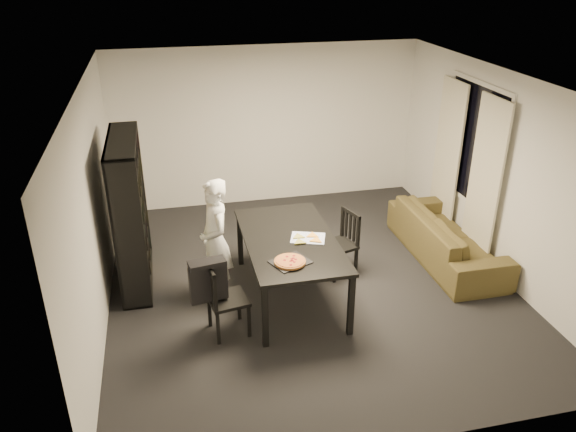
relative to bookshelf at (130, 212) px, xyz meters
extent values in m
cube|color=black|center=(2.16, -0.60, -0.95)|extent=(5.00, 5.50, 0.01)
cube|color=white|center=(2.16, -0.60, 1.65)|extent=(5.00, 5.50, 0.01)
cube|color=white|center=(2.16, 2.15, 0.35)|extent=(5.00, 0.01, 2.60)
cube|color=white|center=(2.16, -3.35, 0.35)|extent=(5.00, 0.01, 2.60)
cube|color=white|center=(-0.34, -0.60, 0.35)|extent=(0.01, 5.50, 2.60)
cube|color=white|center=(4.66, -0.60, 0.35)|extent=(0.01, 5.50, 2.60)
cube|color=black|center=(4.64, 0.00, 0.55)|extent=(0.02, 1.40, 1.60)
cube|color=white|center=(4.64, 0.00, 0.55)|extent=(0.03, 1.52, 1.72)
cube|color=beige|center=(4.56, -0.52, 0.20)|extent=(0.03, 0.70, 2.25)
cube|color=beige|center=(4.56, 0.52, 0.20)|extent=(0.03, 0.70, 2.25)
cube|color=black|center=(0.00, 0.00, 0.00)|extent=(0.35, 1.50, 1.90)
cube|color=black|center=(1.85, -0.85, -0.17)|extent=(1.07, 1.92, 0.04)
cube|color=black|center=(1.37, -1.76, -0.57)|extent=(0.06, 0.06, 0.76)
cube|color=black|center=(2.33, -1.76, -0.57)|extent=(0.06, 0.06, 0.76)
cube|color=black|center=(1.37, 0.05, -0.57)|extent=(0.06, 0.06, 0.76)
cube|color=black|center=(2.33, 0.05, -0.57)|extent=(0.06, 0.06, 0.76)
cube|color=black|center=(1.02, -1.41, -0.53)|extent=(0.47, 0.47, 0.04)
cube|color=black|center=(0.84, -1.44, -0.29)|extent=(0.11, 0.41, 0.44)
cube|color=black|center=(0.84, -1.44, -0.09)|extent=(0.09, 0.39, 0.05)
cube|color=black|center=(1.22, -1.55, -0.75)|extent=(0.04, 0.04, 0.40)
cube|color=black|center=(1.16, -1.21, -0.75)|extent=(0.04, 0.04, 0.40)
cube|color=black|center=(0.87, -1.61, -0.75)|extent=(0.04, 0.04, 0.40)
cube|color=black|center=(0.82, -1.27, -0.75)|extent=(0.04, 0.04, 0.40)
cube|color=black|center=(2.59, -0.46, -0.54)|extent=(0.51, 0.51, 0.04)
cube|color=black|center=(2.76, -0.41, -0.30)|extent=(0.16, 0.39, 0.43)
cube|color=black|center=(2.76, -0.41, -0.11)|extent=(0.14, 0.37, 0.05)
cube|color=black|center=(2.37, -0.35, -0.75)|extent=(0.04, 0.04, 0.39)
cube|color=black|center=(2.48, -0.68, -0.75)|extent=(0.04, 0.04, 0.39)
cube|color=black|center=(2.70, -0.25, -0.75)|extent=(0.04, 0.04, 0.39)
cube|color=black|center=(2.81, -0.58, -0.75)|extent=(0.04, 0.04, 0.39)
cube|color=black|center=(0.82, -1.44, -0.26)|extent=(0.42, 0.15, 0.44)
cube|color=black|center=(0.82, -1.44, -0.02)|extent=(0.41, 0.24, 0.05)
imported|color=white|center=(0.98, -0.67, -0.18)|extent=(0.47, 0.62, 1.54)
cube|color=black|center=(1.73, -1.41, -0.14)|extent=(0.49, 0.45, 0.01)
cylinder|color=#9C5E2D|center=(1.72, -1.43, -0.13)|extent=(0.35, 0.35, 0.02)
cylinder|color=gold|center=(1.72, -1.43, -0.11)|extent=(0.31, 0.31, 0.01)
cube|color=white|center=(2.06, -0.90, -0.15)|extent=(0.48, 0.42, 0.01)
imported|color=#44331B|center=(4.18, -0.40, -0.63)|extent=(0.85, 2.18, 0.64)
camera|label=1|loc=(0.51, -6.62, 2.96)|focal=35.00mm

